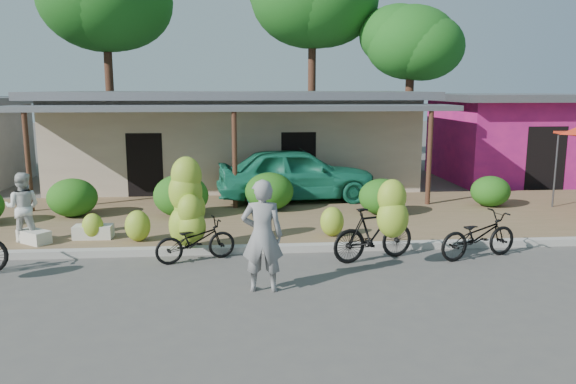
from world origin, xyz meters
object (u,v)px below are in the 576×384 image
at_px(bystander, 23,207).
at_px(sack_far, 34,237).
at_px(bike_right, 379,227).
at_px(vendor, 262,236).
at_px(tree_near_right, 406,41).
at_px(teal_van, 296,174).
at_px(sack_near, 93,232).
at_px(bike_center, 190,217).
at_px(bike_far_right, 478,235).

bearing_deg(bystander, sack_far, 142.47).
xyz_separation_m(bike_right, bystander, (-7.51, 1.85, 0.15)).
bearing_deg(vendor, tree_near_right, -110.02).
distance_m(sack_far, teal_van, 7.56).
distance_m(vendor, bystander, 6.07).
bearing_deg(sack_near, bystander, -175.73).
height_order(sack_far, vendor, vendor).
bearing_deg(bike_center, bike_right, -121.02).
bearing_deg(bike_center, sack_far, 54.49).
relative_size(sack_near, sack_far, 1.13).
bearing_deg(sack_far, vendor, -32.13).
distance_m(sack_near, teal_van, 6.43).
xyz_separation_m(bystander, teal_van, (6.46, 4.07, 0.04)).
xyz_separation_m(bike_right, sack_near, (-6.06, 1.96, -0.46)).
distance_m(bike_far_right, sack_near, 8.39).
relative_size(sack_near, vendor, 0.43).
height_order(tree_near_right, bystander, tree_near_right).
bearing_deg(bike_right, teal_van, -8.49).
bearing_deg(bystander, bike_center, 160.82).
distance_m(bike_far_right, sack_far, 9.52).
bearing_deg(bike_center, sack_near, 41.41).
bearing_deg(tree_near_right, teal_van, -125.74).
relative_size(bike_center, bike_right, 1.09).
relative_size(bike_center, teal_van, 0.44).
xyz_separation_m(sack_far, bystander, (-0.25, 0.17, 0.63)).
height_order(bike_right, bystander, bike_right).
xyz_separation_m(tree_near_right, sack_near, (-10.49, -11.58, -5.20)).
bearing_deg(sack_near, teal_van, 38.33).
xyz_separation_m(bike_center, bystander, (-3.73, 1.13, 0.03)).
bearing_deg(sack_near, bike_center, -28.39).
distance_m(bike_far_right, teal_van, 6.62).
xyz_separation_m(bike_far_right, sack_near, (-8.19, 1.83, -0.21)).
bearing_deg(tree_near_right, vendor, -114.52).
xyz_separation_m(sack_far, teal_van, (6.21, 4.25, 0.67)).
distance_m(bike_center, teal_van, 5.87).
bearing_deg(vendor, bike_far_right, -156.89).
bearing_deg(sack_near, bike_far_right, -12.62).
bearing_deg(bike_center, bystander, 52.98).
relative_size(tree_near_right, bike_center, 3.37).
height_order(tree_near_right, bike_right, tree_near_right).
distance_m(tree_near_right, bike_far_right, 14.49).
xyz_separation_m(vendor, bystander, (-5.13, 3.24, -0.09)).
height_order(tree_near_right, bike_far_right, tree_near_right).
height_order(bike_right, sack_near, bike_right).
xyz_separation_m(tree_near_right, bystander, (-11.94, -11.69, -4.58)).
distance_m(bike_right, bike_far_right, 2.14).
xyz_separation_m(bike_far_right, teal_van, (-3.17, 5.80, 0.44)).
distance_m(tree_near_right, vendor, 17.01).
xyz_separation_m(tree_near_right, vendor, (-6.81, -14.93, -4.49)).
xyz_separation_m(bike_center, bike_far_right, (5.90, -0.60, -0.37)).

